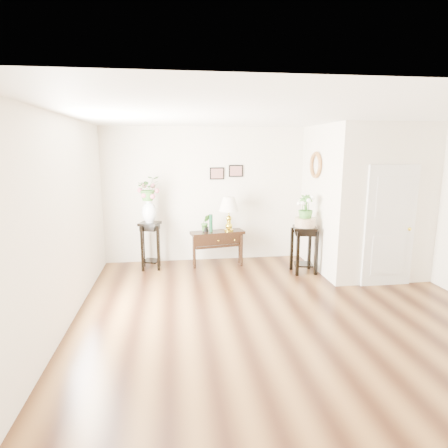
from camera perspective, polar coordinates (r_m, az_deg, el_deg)
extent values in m
cube|color=brown|center=(5.79, 8.79, -12.77)|extent=(6.00, 5.50, 0.02)
cube|color=white|center=(5.30, 9.74, 16.04)|extent=(6.00, 5.50, 0.02)
cube|color=silver|center=(8.01, 3.55, 4.53)|extent=(6.00, 0.02, 2.80)
cube|color=silver|center=(2.94, 25.08, -8.73)|extent=(6.00, 0.02, 2.80)
cube|color=silver|center=(5.34, -23.27, 0.15)|extent=(0.02, 5.50, 2.80)
cube|color=silver|center=(7.80, 20.34, 3.65)|extent=(1.80, 1.95, 2.80)
cube|color=silver|center=(7.00, 23.93, -0.34)|extent=(0.90, 0.05, 2.10)
cube|color=black|center=(7.85, -1.08, 7.71)|extent=(0.30, 0.02, 0.25)
cube|color=black|center=(7.90, 1.83, 8.09)|extent=(0.30, 0.02, 0.25)
torus|color=#A37134|center=(7.47, 13.78, 8.73)|extent=(0.07, 0.51, 0.51)
cube|color=black|center=(7.65, -0.99, -3.74)|extent=(1.12, 0.55, 0.72)
cube|color=gold|center=(7.52, 0.75, 1.54)|extent=(0.53, 0.53, 0.70)
cylinder|color=#114325|center=(7.51, -2.01, 0.12)|extent=(0.09, 0.09, 0.35)
imported|color=#3C782C|center=(7.50, -2.85, 0.06)|extent=(0.20, 0.17, 0.33)
cube|color=black|center=(7.57, -11.13, -3.25)|extent=(0.46, 0.46, 0.94)
imported|color=#3C782C|center=(7.37, -11.46, 5.12)|extent=(0.52, 0.49, 0.48)
cube|color=black|center=(7.37, 12.07, -3.85)|extent=(0.51, 0.51, 0.90)
cylinder|color=beige|center=(7.25, 12.24, 0.21)|extent=(0.47, 0.47, 0.17)
imported|color=#3C782C|center=(7.20, 12.34, 2.42)|extent=(0.35, 0.35, 0.49)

